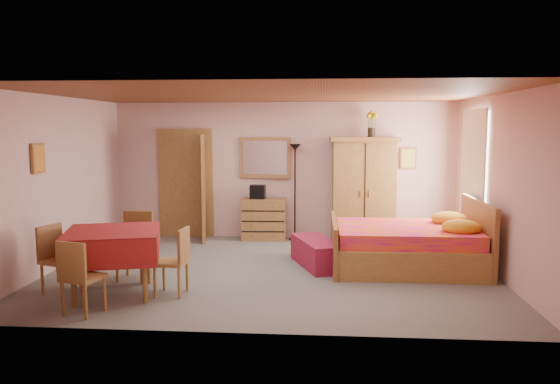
# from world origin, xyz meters

# --- Properties ---
(floor) EXTENTS (6.50, 6.50, 0.00)m
(floor) POSITION_xyz_m (0.00, 0.00, 0.00)
(floor) COLOR slate
(floor) RESTS_ON ground
(ceiling) EXTENTS (6.50, 6.50, 0.00)m
(ceiling) POSITION_xyz_m (0.00, 0.00, 2.60)
(ceiling) COLOR brown
(ceiling) RESTS_ON wall_back
(wall_back) EXTENTS (6.50, 0.10, 2.60)m
(wall_back) POSITION_xyz_m (0.00, 2.50, 1.30)
(wall_back) COLOR #CE9C95
(wall_back) RESTS_ON floor
(wall_front) EXTENTS (6.50, 0.10, 2.60)m
(wall_front) POSITION_xyz_m (0.00, -2.50, 1.30)
(wall_front) COLOR #CE9C95
(wall_front) RESTS_ON floor
(wall_left) EXTENTS (0.10, 5.00, 2.60)m
(wall_left) POSITION_xyz_m (-3.25, 0.00, 1.30)
(wall_left) COLOR #CE9C95
(wall_left) RESTS_ON floor
(wall_right) EXTENTS (0.10, 5.00, 2.60)m
(wall_right) POSITION_xyz_m (3.25, 0.00, 1.30)
(wall_right) COLOR #CE9C95
(wall_right) RESTS_ON floor
(doorway) EXTENTS (1.06, 0.12, 2.15)m
(doorway) POSITION_xyz_m (-1.90, 2.47, 1.02)
(doorway) COLOR #9E6B35
(doorway) RESTS_ON floor
(window) EXTENTS (0.08, 1.40, 1.95)m
(window) POSITION_xyz_m (3.21, 1.20, 1.45)
(window) COLOR white
(window) RESTS_ON wall_right
(picture_left) EXTENTS (0.04, 0.32, 0.42)m
(picture_left) POSITION_xyz_m (-3.22, -0.60, 1.70)
(picture_left) COLOR orange
(picture_left) RESTS_ON wall_left
(picture_back) EXTENTS (0.30, 0.04, 0.40)m
(picture_back) POSITION_xyz_m (2.35, 2.47, 1.55)
(picture_back) COLOR #D8BF59
(picture_back) RESTS_ON wall_back
(chest_of_drawers) EXTENTS (0.85, 0.45, 0.79)m
(chest_of_drawers) POSITION_xyz_m (-0.36, 2.25, 0.39)
(chest_of_drawers) COLOR #905E30
(chest_of_drawers) RESTS_ON floor
(wall_mirror) EXTENTS (0.99, 0.08, 0.78)m
(wall_mirror) POSITION_xyz_m (-0.36, 2.46, 1.55)
(wall_mirror) COLOR silver
(wall_mirror) RESTS_ON wall_back
(stereo) EXTENTS (0.29, 0.22, 0.26)m
(stereo) POSITION_xyz_m (-0.47, 2.23, 0.92)
(stereo) COLOR black
(stereo) RESTS_ON chest_of_drawers
(floor_lamp) EXTENTS (0.25, 0.25, 1.82)m
(floor_lamp) POSITION_xyz_m (0.23, 2.28, 0.91)
(floor_lamp) COLOR black
(floor_lamp) RESTS_ON floor
(wardrobe) EXTENTS (1.26, 0.67, 1.95)m
(wardrobe) POSITION_xyz_m (1.50, 2.17, 0.98)
(wardrobe) COLOR olive
(wardrobe) RESTS_ON floor
(sunflower_vase) EXTENTS (0.19, 0.19, 0.47)m
(sunflower_vase) POSITION_xyz_m (1.63, 2.23, 2.19)
(sunflower_vase) COLOR yellow
(sunflower_vase) RESTS_ON wardrobe
(bed) EXTENTS (2.27, 1.79, 1.04)m
(bed) POSITION_xyz_m (2.01, 0.35, 0.52)
(bed) COLOR #D3146A
(bed) RESTS_ON floor
(bench) EXTENTS (0.85, 1.32, 0.41)m
(bench) POSITION_xyz_m (0.66, 0.33, 0.21)
(bench) COLOR maroon
(bench) RESTS_ON floor
(dining_table) EXTENTS (1.40, 1.40, 0.83)m
(dining_table) POSITION_xyz_m (-1.91, -1.32, 0.42)
(dining_table) COLOR maroon
(dining_table) RESTS_ON floor
(chair_south) EXTENTS (0.49, 0.49, 0.87)m
(chair_south) POSITION_xyz_m (-1.98, -2.04, 0.44)
(chair_south) COLOR #9C6734
(chair_south) RESTS_ON floor
(chair_north) EXTENTS (0.45, 0.45, 0.94)m
(chair_north) POSITION_xyz_m (-1.89, -0.60, 0.47)
(chair_north) COLOR #9F6D35
(chair_north) RESTS_ON floor
(chair_west) EXTENTS (0.51, 0.51, 0.88)m
(chair_west) POSITION_xyz_m (-2.60, -1.32, 0.44)
(chair_west) COLOR #AD713A
(chair_west) RESTS_ON floor
(chair_east) EXTENTS (0.42, 0.42, 0.86)m
(chair_east) POSITION_xyz_m (-1.18, -1.25, 0.43)
(chair_east) COLOR #A87A39
(chair_east) RESTS_ON floor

